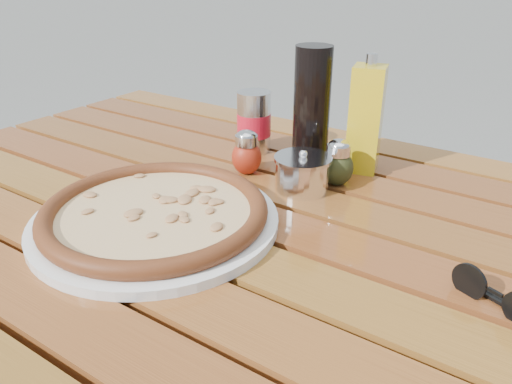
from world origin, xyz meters
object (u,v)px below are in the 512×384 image
Objects in this scene: pizza at (155,211)px; dark_bottle at (312,108)px; pepper_shaker at (247,153)px; table at (249,256)px; oregano_shaker at (338,163)px; sunglasses at (495,296)px; soda_can at (254,122)px; parmesan_tin at (302,173)px; plate at (156,221)px; olive_oil_cruet at (366,119)px.

dark_bottle is (0.08, 0.33, 0.09)m from pizza.
table is at bearing -53.98° from pepper_shaker.
sunglasses is (0.29, -0.21, -0.02)m from oregano_shaker.
oregano_shaker is 0.68× the size of soda_can.
pepper_shaker is at bearing -177.57° from sunglasses.
pizza is 0.26m from parmesan_tin.
oregano_shaker is at bearing 53.96° from parmesan_tin.
table is 0.16m from plate.
dark_bottle is at bearing 94.51° from table.
parmesan_tin is at bearing -126.04° from oregano_shaker.
olive_oil_cruet is at bearing 38.38° from pepper_shaker.
oregano_shaker is 0.37× the size of dark_bottle.
plate is 3.65× the size of parmesan_tin.
dark_bottle reaches higher than table.
olive_oil_cruet is at bearing 70.61° from parmesan_tin.
dark_bottle is at bearing 51.32° from pepper_shaker.
olive_oil_cruet is (0.22, 0.03, 0.04)m from soda_can.
oregano_shaker is 0.07m from parmesan_tin.
pepper_shaker is (0.00, 0.23, 0.03)m from plate.
oregano_shaker is at bearing -96.39° from olive_oil_cruet.
soda_can reaches higher than pepper_shaker.
dark_bottle is 2.23× the size of parmesan_tin.
sunglasses is at bearing -45.47° from olive_oil_cruet.
soda_can is at bearing -172.54° from olive_oil_cruet.
pizza is at bearing -119.13° from oregano_shaker.
soda_can is (-0.21, 0.05, 0.02)m from oregano_shaker.
sunglasses is at bearing -34.08° from dark_bottle.
dark_bottle is (0.08, 0.10, 0.07)m from pepper_shaker.
plate is 4.39× the size of pepper_shaker.
sunglasses is at bearing 9.57° from pizza.
pepper_shaker is at bearing -62.30° from soda_can.
dark_bottle is (0.08, 0.33, 0.10)m from plate.
pizza is 0.35m from dark_bottle.
oregano_shaker is at bearing 166.75° from sunglasses.
olive_oil_cruet reaches higher than pizza.
pizza is at bearing -114.48° from olive_oil_cruet.
pepper_shaker is 0.22m from olive_oil_cruet.
dark_bottle is 0.46m from sunglasses.
olive_oil_cruet reaches higher than oregano_shaker.
pepper_shaker is at bearing 177.28° from parmesan_tin.
soda_can is 0.57× the size of olive_oil_cruet.
oregano_shaker is at bearing 70.58° from table.
pizza is 3.28× the size of sunglasses.
parmesan_tin is at bearing -67.73° from dark_bottle.
sunglasses is at bearing 9.57° from plate.
parmesan_tin is at bearing -2.72° from pepper_shaker.
dark_bottle is 1.05× the size of olive_oil_cruet.
plate is 0.46m from sunglasses.
oregano_shaker is (0.16, 0.05, 0.00)m from pepper_shaker.
dark_bottle is 0.10m from olive_oil_cruet.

